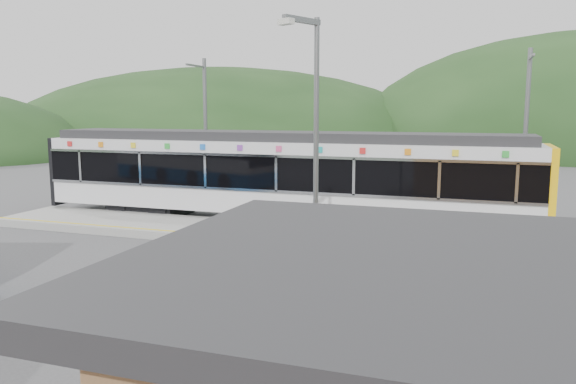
% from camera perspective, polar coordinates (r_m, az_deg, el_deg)
% --- Properties ---
extents(ground, '(120.00, 120.00, 0.00)m').
position_cam_1_polar(ground, '(16.93, -0.18, -7.56)').
color(ground, '#4C4C4F').
rests_on(ground, ground).
extents(hills, '(146.00, 149.00, 26.00)m').
position_cam_1_polar(hills, '(21.21, 20.82, -4.83)').
color(hills, '#1E3D19').
rests_on(hills, ground).
extents(platform, '(26.00, 3.20, 0.30)m').
position_cam_1_polar(platform, '(19.94, 2.92, -4.66)').
color(platform, '#9E9E99').
rests_on(platform, ground).
extents(yellow_line, '(26.00, 0.10, 0.01)m').
position_cam_1_polar(yellow_line, '(18.69, 1.83, -5.06)').
color(yellow_line, yellow).
rests_on(yellow_line, platform).
extents(train, '(20.44, 3.01, 3.74)m').
position_cam_1_polar(train, '(22.89, -1.06, 1.91)').
color(train, black).
rests_on(train, ground).
extents(catenary_mast_west, '(0.18, 1.80, 7.00)m').
position_cam_1_polar(catenary_mast_west, '(26.94, -8.40, 6.18)').
color(catenary_mast_west, slate).
rests_on(catenary_mast_west, ground).
extents(catenary_mast_east, '(0.18, 1.80, 7.00)m').
position_cam_1_polar(catenary_mast_east, '(24.03, 22.97, 5.35)').
color(catenary_mast_east, slate).
rests_on(catenary_mast_east, ground).
extents(lamp_post, '(0.58, 1.22, 6.67)m').
position_cam_1_polar(lamp_post, '(12.77, 2.72, 5.30)').
color(lamp_post, slate).
rests_on(lamp_post, ground).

